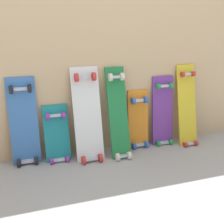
{
  "coord_description": "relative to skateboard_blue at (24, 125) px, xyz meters",
  "views": [
    {
      "loc": [
        -0.72,
        -2.31,
        1.17
      ],
      "look_at": [
        0.0,
        -0.07,
        0.39
      ],
      "focal_mm": 46.18,
      "sensor_mm": 36.0,
      "label": 1
    }
  ],
  "objects": [
    {
      "name": "skateboard_white",
      "position": [
        0.52,
        -0.07,
        0.03
      ],
      "size": [
        0.24,
        0.28,
        0.84
      ],
      "color": "silver",
      "rests_on": "ground"
    },
    {
      "name": "skateboard_teal",
      "position": [
        0.26,
        -0.03,
        -0.13
      ],
      "size": [
        0.21,
        0.19,
        0.54
      ],
      "color": "#197A7F",
      "rests_on": "ground"
    },
    {
      "name": "skateboard_blue",
      "position": [
        0.0,
        0.0,
        0.0
      ],
      "size": [
        0.23,
        0.16,
        0.78
      ],
      "color": "#386BAD",
      "rests_on": "ground"
    },
    {
      "name": "skateboard_purple",
      "position": [
        1.26,
        0.0,
        -0.04
      ],
      "size": [
        0.21,
        0.15,
        0.72
      ],
      "color": "#6B338C",
      "rests_on": "ground"
    },
    {
      "name": "ground_plane",
      "position": [
        0.73,
        0.01,
        -0.33
      ],
      "size": [
        12.0,
        12.0,
        0.0
      ],
      "primitive_type": "plane",
      "color": "#9E9991"
    },
    {
      "name": "skateboard_green",
      "position": [
        0.79,
        -0.08,
        0.02
      ],
      "size": [
        0.17,
        0.31,
        0.83
      ],
      "color": "#1E7238",
      "rests_on": "ground"
    },
    {
      "name": "plywood_wall_panel",
      "position": [
        0.73,
        0.08,
        0.55
      ],
      "size": [
        2.75,
        0.04,
        1.75
      ],
      "primitive_type": "cube",
      "color": "tan",
      "rests_on": "ground"
    },
    {
      "name": "skateboard_yellow",
      "position": [
        1.49,
        -0.05,
        0.01
      ],
      "size": [
        0.18,
        0.24,
        0.82
      ],
      "color": "gold",
      "rests_on": "ground"
    },
    {
      "name": "skateboard_orange",
      "position": [
        1.01,
        0.01,
        -0.09
      ],
      "size": [
        0.2,
        0.14,
        0.6
      ],
      "color": "orange",
      "rests_on": "ground"
    }
  ]
}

